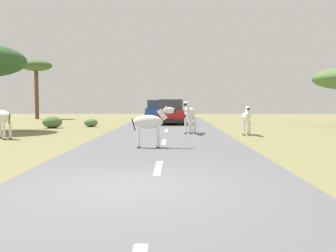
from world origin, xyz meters
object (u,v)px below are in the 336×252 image
(zebra_0, at_px, (190,114))
(bush_1, at_px, (52,122))
(tree_5, at_px, (36,67))
(bush_2, at_px, (91,123))
(car_1, at_px, (171,113))
(zebra_3, at_px, (151,122))
(zebra_2, at_px, (247,117))
(car_0, at_px, (158,110))
(zebra_1, at_px, (0,117))

(zebra_0, bearing_deg, bush_1, -12.72)
(tree_5, bearing_deg, bush_2, -56.44)
(car_1, distance_m, tree_5, 15.85)
(tree_5, relative_size, bush_1, 4.58)
(zebra_0, bearing_deg, zebra_3, 91.70)
(zebra_2, height_order, tree_5, tree_5)
(zebra_3, height_order, car_0, car_0)
(car_0, height_order, bush_2, car_0)
(zebra_2, bearing_deg, tree_5, -41.22)
(zebra_0, bearing_deg, bush_2, -27.09)
(car_0, bearing_deg, zebra_1, -102.73)
(zebra_2, bearing_deg, zebra_0, -0.20)
(zebra_2, bearing_deg, car_0, -68.76)
(bush_1, bearing_deg, zebra_2, -24.14)
(zebra_1, height_order, zebra_2, zebra_1)
(zebra_2, bearing_deg, bush_1, -18.60)
(car_0, bearing_deg, zebra_0, -78.56)
(zebra_0, bearing_deg, car_0, -65.92)
(zebra_1, xyz_separation_m, bush_1, (0.05, 7.10, -0.62))
(zebra_2, bearing_deg, zebra_3, 58.16)
(car_0, height_order, tree_5, tree_5)
(tree_5, bearing_deg, car_1, -34.57)
(car_1, height_order, tree_5, tree_5)
(zebra_1, bearing_deg, zebra_2, -45.04)
(car_0, bearing_deg, bush_2, -104.15)
(car_0, distance_m, car_1, 9.38)
(zebra_1, xyz_separation_m, car_1, (7.38, 10.84, -0.13))
(zebra_2, relative_size, tree_5, 0.29)
(zebra_0, distance_m, tree_5, 22.21)
(tree_5, distance_m, bush_1, 14.25)
(zebra_1, distance_m, zebra_2, 11.32)
(bush_1, bearing_deg, zebra_3, -57.78)
(car_1, relative_size, bush_1, 3.62)
(zebra_3, bearing_deg, car_0, 177.49)
(zebra_2, relative_size, bush_1, 1.31)
(zebra_2, relative_size, bush_2, 1.81)
(zebra_0, height_order, bush_2, zebra_0)
(zebra_3, distance_m, car_1, 14.42)
(tree_5, bearing_deg, car_0, 2.90)
(tree_5, height_order, bush_1, tree_5)
(zebra_3, distance_m, car_0, 23.70)
(tree_5, bearing_deg, bush_1, -66.94)
(zebra_0, xyz_separation_m, bush_2, (-6.18, 5.91, -0.78))
(zebra_0, height_order, zebra_2, zebra_0)
(car_0, bearing_deg, zebra_3, -84.26)
(car_1, distance_m, bush_1, 8.25)
(zebra_1, bearing_deg, zebra_3, -83.70)
(zebra_1, height_order, car_1, car_1)
(car_1, xyz_separation_m, bush_1, (-7.34, -3.74, -0.49))
(car_1, xyz_separation_m, tree_5, (-12.64, 8.71, 3.97))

